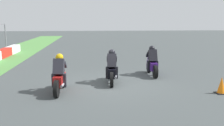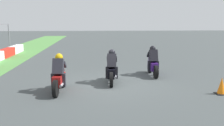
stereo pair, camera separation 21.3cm
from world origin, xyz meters
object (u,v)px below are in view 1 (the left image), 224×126
object	(u,v)px
rider_lane_a	(152,63)
rider_lane_b	(112,69)
traffic_cone	(221,86)
rider_lane_c	(60,77)

from	to	relation	value
rider_lane_a	rider_lane_b	bearing A→B (deg)	123.89
rider_lane_b	traffic_cone	distance (m)	4.51
rider_lane_c	traffic_cone	distance (m)	6.23
rider_lane_c	traffic_cone	xyz separation A→B (m)	(-0.80, -6.17, -0.32)
rider_lane_c	traffic_cone	size ratio (longest dim) A/B	3.15
rider_lane_b	traffic_cone	size ratio (longest dim) A/B	3.15
traffic_cone	rider_lane_c	bearing A→B (deg)	82.60
rider_lane_a	rider_lane_b	distance (m)	2.61
rider_lane_b	rider_lane_c	bearing A→B (deg)	125.90
rider_lane_a	rider_lane_b	xyz separation A→B (m)	(-1.41, 2.20, 0.00)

